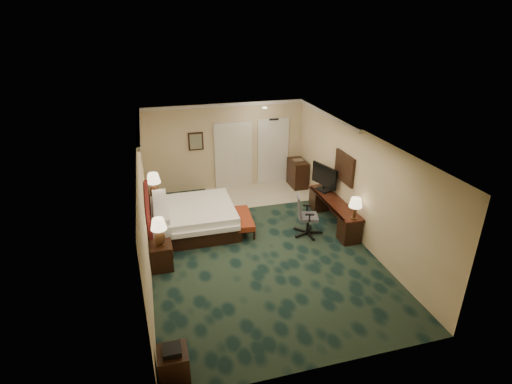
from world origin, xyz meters
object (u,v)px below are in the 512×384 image
object	(u,v)px
lamp_far	(154,186)
desk	(333,212)
tv	(324,178)
minibar	(297,173)
side_table	(174,364)
desk_chair	(308,215)
nightstand_far	(157,208)
nightstand_near	(162,256)
bed_bench	(243,223)
bed	(193,218)
lamp_near	(159,232)

from	to	relation	value
lamp_far	desk	bearing A→B (deg)	-19.64
tv	minibar	size ratio (longest dim) A/B	1.09
side_table	lamp_far	bearing A→B (deg)	90.11
desk_chair	minibar	distance (m)	3.09
desk	tv	xyz separation A→B (m)	(-0.00, 0.69, 0.70)
nightstand_far	lamp_far	distance (m)	0.65
side_table	tv	world-z (taller)	tv
nightstand_far	minibar	xyz separation A→B (m)	(4.46, 1.09, 0.13)
side_table	desk_chair	world-z (taller)	desk_chair
nightstand_near	desk_chair	distance (m)	3.67
desk_chair	minibar	xyz separation A→B (m)	(0.84, 2.98, -0.10)
bed_bench	lamp_far	bearing A→B (deg)	152.49
bed	tv	distance (m)	3.66
minibar	bed	bearing A→B (deg)	-151.04
desk	minibar	bearing A→B (deg)	90.19
nightstand_far	side_table	world-z (taller)	nightstand_far
desk	minibar	xyz separation A→B (m)	(-0.01, 2.65, 0.10)
nightstand_far	tv	world-z (taller)	tv
lamp_near	bed	bearing A→B (deg)	60.25
lamp_near	nightstand_near	bearing A→B (deg)	106.18
nightstand_near	desk_chair	bearing A→B (deg)	8.04
lamp_far	side_table	bearing A→B (deg)	-89.89
lamp_near	side_table	distance (m)	3.06
tv	minibar	xyz separation A→B (m)	(-0.00, 1.96, -0.60)
lamp_near	minibar	xyz separation A→B (m)	(4.46, 3.52, -0.46)
tv	minibar	distance (m)	2.05
tv	bed	bearing A→B (deg)	164.14
bed	lamp_near	xyz separation A→B (m)	(-0.87, -1.53, 0.57)
nightstand_near	side_table	xyz separation A→B (m)	(0.01, -3.02, -0.04)
side_table	tv	bearing A→B (deg)	45.51
nightstand_far	lamp_near	xyz separation A→B (m)	(-0.00, -2.43, 0.59)
lamp_far	side_table	distance (m)	5.50
bed	nightstand_far	world-z (taller)	bed
tv	desk	bearing A→B (deg)	-105.95
bed	nightstand_near	xyz separation A→B (m)	(-0.88, -1.50, -0.04)
nightstand_far	side_table	bearing A→B (deg)	-90.01
lamp_far	desk	size ratio (longest dim) A/B	0.30
nightstand_near	minibar	size ratio (longest dim) A/B	0.67
nightstand_near	minibar	xyz separation A→B (m)	(4.47, 3.49, 0.15)
side_table	desk	distance (m)	5.90
side_table	bed_bench	bearing A→B (deg)	63.20
desk	desk_chair	distance (m)	0.93
desk	bed_bench	bearing A→B (deg)	173.04
bed	side_table	bearing A→B (deg)	-100.93
nightstand_near	bed_bench	size ratio (longest dim) A/B	0.47
nightstand_near	lamp_near	xyz separation A→B (m)	(0.01, -0.03, 0.61)
bed	nightstand_near	world-z (taller)	bed
nightstand_far	tv	size ratio (longest dim) A/B	0.64
nightstand_near	bed_bench	xyz separation A→B (m)	(2.10, 1.13, -0.08)
lamp_near	nightstand_far	bearing A→B (deg)	89.93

